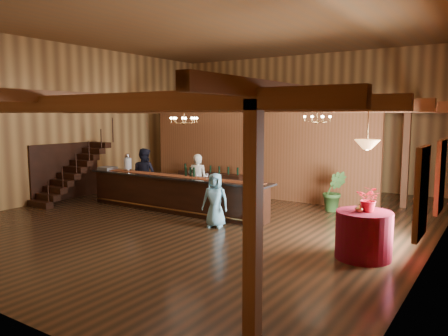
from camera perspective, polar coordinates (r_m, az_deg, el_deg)
The scene contains 30 objects.
floor at distance 13.05m, azimuth -1.59°, elevation -6.34°, with size 14.00×14.00×0.00m, color #492B17.
ceiling at distance 12.95m, azimuth -1.68°, elevation 18.08°, with size 14.00×14.00×0.00m, color brown.
wall_back at distance 18.87m, azimuth 10.69°, elevation 6.07°, with size 12.00×0.10×5.50m, color #C18E48.
wall_left at distance 16.87m, azimuth -18.68°, elevation 5.74°, with size 0.10×14.00×5.50m, color #C18E48.
wall_right at distance 10.50m, azimuth 26.43°, elevation 4.86°, with size 0.10×14.00×5.50m, color #C18E48.
beam_grid at distance 13.12m, azimuth -0.36°, elevation 8.00°, with size 11.90×13.90×0.39m.
support_posts at distance 12.38m, azimuth -2.94°, elevation 0.44°, with size 9.20×10.20×3.20m.
partition_wall at distance 16.00m, azimuth 4.09°, elevation 1.73°, with size 9.00×0.18×3.10m, color brown.
window_right_front at distance 9.03m, azimuth 24.46°, elevation -2.92°, with size 0.12×1.05×1.75m, color white.
window_right_back at distance 11.58m, azimuth 26.47°, elevation -0.98°, with size 0.12×1.05×1.75m, color white.
staircase at distance 16.11m, azimuth -19.30°, elevation -0.58°, with size 1.00×2.80×2.00m.
backroom_boxes at distance 17.79m, azimuth 7.79°, elevation -1.10°, with size 4.10×0.60×1.10m.
tasting_bar at distance 13.72m, azimuth -6.50°, elevation -3.31°, with size 6.69×0.87×1.13m.
beverage_dispenser at distance 15.04m, azimuth -12.48°, elevation 0.69°, with size 0.26×0.26×0.60m.
glass_rack_tray at distance 15.62m, azimuth -14.96°, elevation -0.03°, with size 0.50×0.50×0.10m, color gray.
raffle_drum at distance 12.03m, azimuth 3.27°, elevation -1.23°, with size 0.34×0.24×0.30m.
bar_bottle_0 at distance 13.49m, azimuth -5.01°, elevation -0.47°, with size 0.07×0.07×0.30m, color black.
bar_bottle_1 at distance 13.37m, azimuth -4.38°, elevation -0.52°, with size 0.07×0.07×0.30m, color black.
bar_bottle_2 at distance 13.30m, azimuth -3.97°, elevation -0.56°, with size 0.07×0.07×0.30m, color black.
backbar_shelf at distance 16.77m, azimuth -1.78°, elevation -1.97°, with size 2.85×0.45×0.80m, color black.
round_table at distance 9.69m, azimuth 17.77°, elevation -8.33°, with size 1.16×1.16×1.00m, color maroon.
chandelier_left at distance 13.00m, azimuth -5.25°, elevation 6.26°, with size 0.80×0.80×0.51m.
chandelier_right at distance 12.73m, azimuth 12.08°, elevation 6.32°, with size 0.80×0.80×0.46m.
pendant_lamp at distance 9.38m, azimuth 18.20°, elevation 2.95°, with size 0.52×0.52×0.90m.
bartender at distance 14.18m, azimuth -3.46°, elevation -1.67°, with size 0.64×0.42×1.76m, color white.
staff_second at distance 15.46m, azimuth -10.36°, elevation -0.87°, with size 0.90×0.70×1.85m, color black.
guest at distance 11.71m, azimuth -1.16°, elevation -4.21°, with size 0.72×0.47×1.47m, color #83D2ED.
floor_plant at distance 14.01m, azimuth 14.20°, elevation -2.95°, with size 0.71×0.57×1.29m, color #305620.
table_flowers at distance 9.51m, azimuth 18.46°, elevation -3.86°, with size 0.49×0.42×0.54m, color red.
table_vase at distance 9.43m, azimuth 17.25°, elevation -4.71°, with size 0.14×0.14×0.28m, color #A5753F.
Camera 1 is at (7.27, -10.42, 3.00)m, focal length 35.00 mm.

